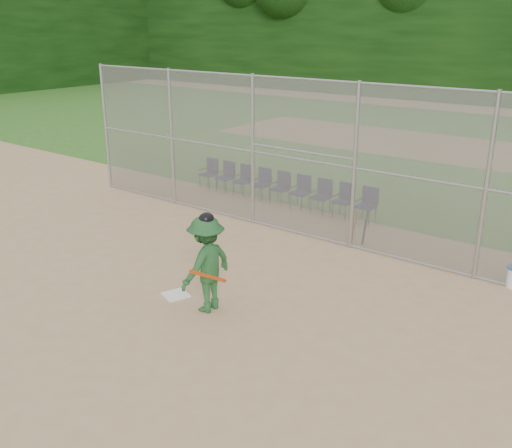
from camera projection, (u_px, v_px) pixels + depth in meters
The scene contains 17 objects.
ground at pixel (177, 314), 10.81m from camera, with size 100.00×100.00×0.00m, color tan.
grass_strip at pixel (475, 152), 24.34m from camera, with size 100.00×100.00×0.00m, color #2F641E.
dirt_patch_far at pixel (475, 151), 24.34m from camera, with size 24.00×24.00×0.00m, color tan.
backstop_fence at pixel (318, 159), 13.88m from camera, with size 16.09×0.09×4.00m.
treeline at pixel (506, 15), 24.00m from camera, with size 81.00×60.00×11.00m.
home_plate at pixel (176, 295), 11.53m from camera, with size 0.47×0.47×0.02m, color white.
batter_at_plate at pixel (207, 264), 10.67m from camera, with size 0.89×1.40×1.97m.
spare_bats at pixel (359, 227), 14.16m from camera, with size 0.36×0.25×0.85m.
chair_0 at pixel (208, 174), 18.89m from camera, with size 0.54×0.52×0.96m, color #11113E, non-canonical shape.
chair_1 at pixel (225, 177), 18.48m from camera, with size 0.54×0.52×0.96m, color #11113E, non-canonical shape.
chair_2 at pixel (242, 181), 18.06m from camera, with size 0.54×0.52×0.96m, color #11113E, non-canonical shape.
chair_3 at pixel (261, 184), 17.65m from camera, with size 0.54×0.52×0.96m, color #11113E, non-canonical shape.
chair_4 at pixel (280, 188), 17.24m from camera, with size 0.54×0.52×0.96m, color #11113E, non-canonical shape.
chair_5 at pixel (300, 192), 16.83m from camera, with size 0.54×0.52×0.96m, color #11113E, non-canonical shape.
chair_6 at pixel (321, 196), 16.42m from camera, with size 0.54×0.52×0.96m, color #11113E, non-canonical shape.
chair_7 at pixel (343, 201), 16.01m from camera, with size 0.54×0.52×0.96m, color #11113E, non-canonical shape.
chair_8 at pixel (366, 206), 15.60m from camera, with size 0.54×0.52×0.96m, color #11113E, non-canonical shape.
Camera 1 is at (7.01, -6.76, 5.22)m, focal length 40.00 mm.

